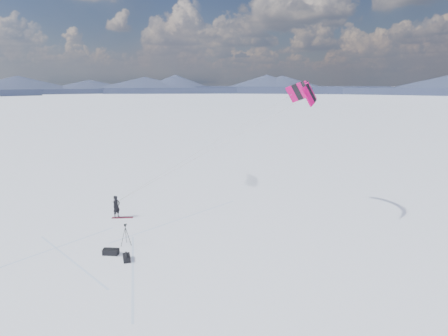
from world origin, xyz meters
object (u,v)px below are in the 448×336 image
(tripod, at_px, (126,231))
(snowboard, at_px, (122,218))
(gear_bag_a, at_px, (111,252))
(snowkiter, at_px, (117,217))
(gear_bag_b, at_px, (127,258))

(tripod, bearing_deg, snowboard, 124.51)
(tripod, bearing_deg, gear_bag_a, -96.15)
(tripod, height_order, gear_bag_a, tripod)
(snowkiter, distance_m, tripod, 5.21)
(snowkiter, relative_size, gear_bag_b, 1.91)
(snowkiter, relative_size, snowboard, 1.09)
(gear_bag_b, bearing_deg, snowkiter, -178.97)
(tripod, distance_m, gear_bag_a, 1.59)
(snowboard, xyz_separation_m, tripod, (2.77, -4.07, 0.86))
(snowboard, distance_m, tripod, 4.99)
(snowboard, xyz_separation_m, gear_bag_b, (3.88, -5.87, 0.14))
(snowboard, bearing_deg, gear_bag_a, -84.22)
(snowboard, bearing_deg, gear_bag_b, -76.23)
(tripod, distance_m, gear_bag_b, 2.23)
(snowkiter, bearing_deg, gear_bag_a, -133.29)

